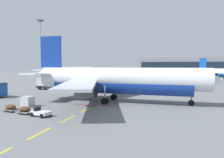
# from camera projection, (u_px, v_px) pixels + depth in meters

# --- Properties ---
(ground) EXTENTS (400.00, 400.00, 0.00)m
(ground) POSITION_uv_depth(u_px,v_px,m) (219.00, 96.00, 47.92)
(ground) COLOR slate
(apron_paint_markings) EXTENTS (8.00, 93.01, 0.01)m
(apron_paint_markings) POSITION_uv_depth(u_px,v_px,m) (116.00, 95.00, 49.66)
(apron_paint_markings) COLOR yellow
(apron_paint_markings) RESTS_ON ground
(airliner_foreground) EXTENTS (34.74, 34.62, 12.20)m
(airliner_foreground) POSITION_uv_depth(u_px,v_px,m) (117.00, 80.00, 39.23)
(airliner_foreground) COLOR silver
(airliner_foreground) RESTS_ON ground
(airliner_mid_left) EXTENTS (24.68, 23.48, 10.05)m
(airliner_mid_left) POSITION_uv_depth(u_px,v_px,m) (224.00, 73.00, 98.27)
(airliner_mid_left) COLOR white
(airliner_mid_left) RESTS_ON ground
(airliner_far_right) EXTENTS (32.06, 32.94, 11.69)m
(airliner_far_right) POSITION_uv_depth(u_px,v_px,m) (71.00, 72.00, 92.88)
(airliner_far_right) COLOR white
(airliner_far_right) RESTS_ON ground
(fuel_service_truck) EXTENTS (7.21, 3.21, 3.14)m
(fuel_service_truck) POSITION_uv_depth(u_px,v_px,m) (49.00, 84.00, 60.07)
(fuel_service_truck) COLOR black
(fuel_service_truck) RESTS_ON ground
(baggage_train) EXTENTS (8.69, 3.57, 1.14)m
(baggage_train) POSITION_uv_depth(u_px,v_px,m) (25.00, 110.00, 30.06)
(baggage_train) COLOR silver
(baggage_train) RESTS_ON ground
(uld_cargo_container) EXTENTS (1.73, 1.69, 1.60)m
(uld_cargo_container) POSITION_uv_depth(u_px,v_px,m) (28.00, 102.00, 35.32)
(uld_cargo_container) COLOR #B7BCC6
(uld_cargo_container) RESTS_ON ground
(apron_light_mast_near) EXTENTS (1.80, 1.80, 23.09)m
(apron_light_mast_near) POSITION_uv_depth(u_px,v_px,m) (41.00, 44.00, 80.59)
(apron_light_mast_near) COLOR slate
(apron_light_mast_near) RESTS_ON ground
(terminal_satellite) EXTENTS (72.78, 22.83, 14.32)m
(terminal_satellite) POSITION_uv_depth(u_px,v_px,m) (186.00, 66.00, 174.79)
(terminal_satellite) COLOR gray
(terminal_satellite) RESTS_ON ground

